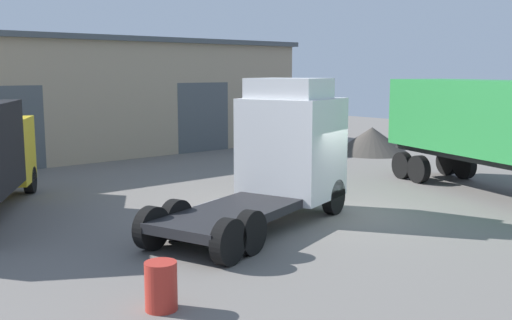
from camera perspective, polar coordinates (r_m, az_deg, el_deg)
ground_plane at (r=18.06m, az=8.18°, el=-5.09°), size 60.00×60.00×0.00m
warehouse_building at (r=31.72m, az=-15.97°, el=5.86°), size 23.34×7.05×5.84m
tractor_unit_white at (r=17.13m, az=2.50°, el=0.65°), size 7.11×4.41×4.01m
container_trailer_green at (r=21.82m, az=22.39°, el=3.33°), size 5.27×9.80×3.89m
gravel_pile at (r=31.26m, az=10.97°, el=1.86°), size 3.89×3.89×1.35m
oil_drum at (r=10.97m, az=-9.04°, el=-11.77°), size 0.58×0.58×0.88m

